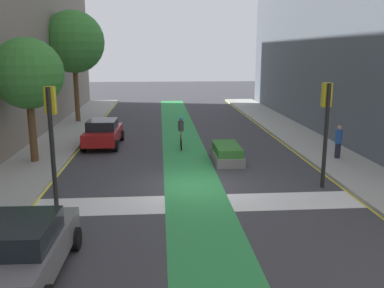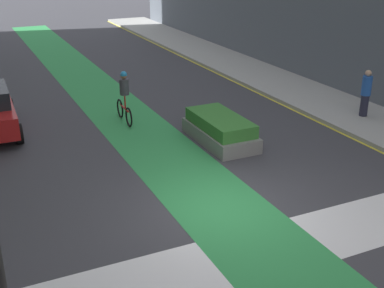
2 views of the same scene
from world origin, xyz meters
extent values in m
plane|color=#38383D|center=(0.00, 0.00, 0.00)|extent=(120.00, 120.00, 0.00)
cube|color=#2D8C47|center=(-0.04, 0.00, 0.00)|extent=(2.40, 60.00, 0.01)
cube|color=silver|center=(0.00, -2.00, 0.00)|extent=(12.00, 1.80, 0.01)
cube|color=#9E9E99|center=(-7.50, 0.00, 0.07)|extent=(3.00, 60.00, 0.15)
cube|color=yellow|center=(-6.00, 0.00, 0.01)|extent=(0.16, 60.00, 0.01)
cube|color=#9E9E99|center=(7.50, 0.00, 0.07)|extent=(3.00, 60.00, 0.15)
cube|color=yellow|center=(6.00, 0.00, 0.01)|extent=(0.16, 60.00, 0.01)
cylinder|color=black|center=(5.21, -0.53, 2.11)|extent=(0.16, 0.16, 4.22)
cube|color=gold|center=(5.21, -0.33, 3.75)|extent=(0.35, 0.28, 0.95)
sphere|color=#3F0A0A|center=(5.21, -0.19, 4.05)|extent=(0.20, 0.20, 0.20)
sphere|color=yellow|center=(5.21, -0.19, 3.75)|extent=(0.20, 0.20, 0.20)
sphere|color=#0C3814|center=(5.21, -0.19, 3.45)|extent=(0.20, 0.20, 0.20)
cylinder|color=black|center=(-5.13, -1.84, 2.13)|extent=(0.16, 0.16, 4.25)
cube|color=gold|center=(-5.13, -1.64, 3.78)|extent=(0.35, 0.28, 0.95)
sphere|color=#3F0A0A|center=(-5.13, -1.50, 4.08)|extent=(0.20, 0.20, 0.20)
sphere|color=yellow|center=(-5.13, -1.50, 3.78)|extent=(0.20, 0.20, 0.20)
sphere|color=#0C3814|center=(-5.13, -1.50, 3.48)|extent=(0.20, 0.20, 0.20)
cube|color=#A51919|center=(-4.68, 7.84, 0.67)|extent=(1.92, 4.25, 0.70)
cube|color=black|center=(-4.69, 7.64, 1.29)|extent=(1.66, 2.04, 0.55)
cylinder|color=black|center=(-5.54, 9.33, 0.32)|extent=(0.24, 0.65, 0.64)
cylinder|color=black|center=(-3.74, 9.28, 0.32)|extent=(0.24, 0.65, 0.64)
cylinder|color=black|center=(-5.62, 6.40, 0.32)|extent=(0.24, 0.65, 0.64)
cylinder|color=black|center=(-3.82, 6.35, 0.32)|extent=(0.24, 0.65, 0.64)
cube|color=slate|center=(-4.70, -6.77, 0.67)|extent=(1.89, 4.24, 0.70)
cube|color=black|center=(-4.70, -6.97, 1.29)|extent=(1.64, 2.03, 0.55)
cylinder|color=black|center=(-5.56, -5.28, 0.32)|extent=(0.23, 0.64, 0.64)
cylinder|color=black|center=(-3.77, -5.32, 0.32)|extent=(0.23, 0.64, 0.64)
torus|color=black|center=(-0.18, 7.40, 0.34)|extent=(0.07, 0.68, 0.68)
torus|color=black|center=(-0.20, 6.35, 0.34)|extent=(0.07, 0.68, 0.68)
cylinder|color=red|center=(-0.19, 6.88, 0.52)|extent=(0.08, 0.95, 0.06)
cylinder|color=red|center=(-0.20, 6.73, 0.79)|extent=(0.05, 0.05, 0.50)
cylinder|color=#3F3F47|center=(-0.20, 6.73, 1.31)|extent=(0.32, 0.32, 0.55)
sphere|color=#8C6647|center=(-0.20, 6.73, 1.70)|extent=(0.22, 0.22, 0.22)
sphere|color=#268CCC|center=(-0.20, 6.73, 1.74)|extent=(0.23, 0.23, 0.23)
cylinder|color=#262638|center=(7.57, 3.50, 0.53)|extent=(0.28, 0.28, 0.76)
cylinder|color=#2659B2|center=(7.57, 3.50, 1.25)|extent=(0.34, 0.34, 0.68)
sphere|color=tan|center=(7.57, 3.50, 1.70)|extent=(0.22, 0.22, 0.22)
cylinder|color=brown|center=(-7.55, 4.05, 1.69)|extent=(0.36, 0.36, 3.09)
sphere|color=#387F33|center=(-7.55, 4.05, 4.41)|extent=(3.36, 3.36, 3.36)
cylinder|color=brown|center=(-7.69, 16.03, 2.33)|extent=(0.36, 0.36, 4.35)
sphere|color=#387F33|center=(-7.69, 16.03, 6.11)|extent=(4.59, 4.59, 4.59)
cube|color=slate|center=(1.96, 3.80, 0.23)|extent=(1.35, 2.89, 0.45)
cube|color=#33722D|center=(1.96, 3.80, 0.65)|extent=(1.22, 2.60, 0.40)
camera|label=1|loc=(-1.35, -16.27, 5.44)|focal=38.87mm
camera|label=2|loc=(-5.20, -9.38, 5.99)|focal=47.37mm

